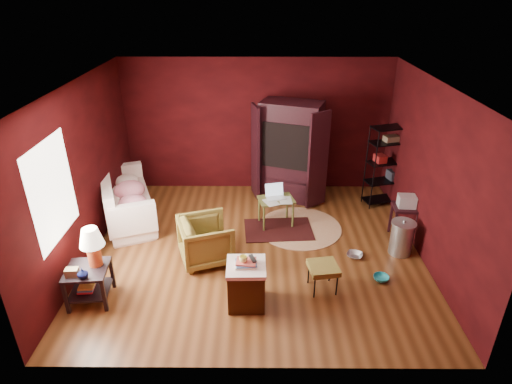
% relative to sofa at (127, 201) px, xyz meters
% --- Properties ---
extents(room, '(5.54, 5.04, 2.84)m').
position_rel_sofa_xyz_m(room, '(2.42, -1.05, 1.02)').
color(room, brown).
rests_on(room, ground).
extents(sofa, '(1.29, 2.05, 0.77)m').
position_rel_sofa_xyz_m(sofa, '(0.00, 0.00, 0.00)').
color(sofa, white).
rests_on(sofa, ground).
extents(armchair, '(0.96, 0.99, 0.81)m').
position_rel_sofa_xyz_m(armchair, '(1.66, -1.33, 0.02)').
color(armchair, black).
rests_on(armchair, ground).
extents(pet_bowl_steel, '(0.27, 0.16, 0.26)m').
position_rel_sofa_xyz_m(pet_bowl_steel, '(4.11, -1.25, -0.26)').
color(pet_bowl_steel, silver).
rests_on(pet_bowl_steel, ground).
extents(pet_bowl_turquoise, '(0.24, 0.08, 0.24)m').
position_rel_sofa_xyz_m(pet_bowl_turquoise, '(4.40, -1.87, -0.27)').
color(pet_bowl_turquoise, '#29B3C3').
rests_on(pet_bowl_turquoise, ground).
extents(vase, '(0.18, 0.19, 0.14)m').
position_rel_sofa_xyz_m(vase, '(0.14, -2.53, 0.23)').
color(vase, '#0D1444').
rests_on(vase, side_table).
extents(mug, '(0.12, 0.09, 0.11)m').
position_rel_sofa_xyz_m(mug, '(2.30, -2.42, 0.40)').
color(mug, '#FFF67C').
rests_on(mug, hamper).
extents(side_table, '(0.62, 0.62, 1.13)m').
position_rel_sofa_xyz_m(side_table, '(0.16, -2.28, 0.29)').
color(side_table, black).
rests_on(side_table, ground).
extents(sofa_cushions, '(1.47, 2.18, 0.85)m').
position_rel_sofa_xyz_m(sofa_cushions, '(-0.03, -0.02, 0.03)').
color(sofa_cushions, white).
rests_on(sofa_cushions, sofa).
extents(hamper, '(0.55, 0.55, 0.76)m').
position_rel_sofa_xyz_m(hamper, '(2.34, -2.40, -0.04)').
color(hamper, '#492810').
rests_on(hamper, ground).
extents(footstool, '(0.48, 0.48, 0.43)m').
position_rel_sofa_xyz_m(footstool, '(3.46, -2.08, -0.02)').
color(footstool, black).
rests_on(footstool, ground).
extents(rug_round, '(1.99, 1.99, 0.01)m').
position_rel_sofa_xyz_m(rug_round, '(3.27, -0.32, -0.38)').
color(rug_round, beige).
rests_on(rug_round, ground).
extents(rug_oriental, '(1.29, 0.91, 0.01)m').
position_rel_sofa_xyz_m(rug_oriental, '(2.87, -0.41, -0.37)').
color(rug_oriental, '#431212').
rests_on(rug_oriental, ground).
extents(laptop_desk, '(0.72, 0.62, 0.78)m').
position_rel_sofa_xyz_m(laptop_desk, '(2.83, -0.20, 0.10)').
color(laptop_desk, brown).
rests_on(laptop_desk, ground).
extents(tv_armoire, '(1.51, 1.16, 2.04)m').
position_rel_sofa_xyz_m(tv_armoire, '(3.14, 0.95, 0.68)').
color(tv_armoire, black).
rests_on(tv_armoire, ground).
extents(wire_shelving, '(0.87, 0.56, 1.65)m').
position_rel_sofa_xyz_m(wire_shelving, '(5.08, 0.69, 0.52)').
color(wire_shelving, black).
rests_on(wire_shelving, ground).
extents(small_stand, '(0.45, 0.45, 0.84)m').
position_rel_sofa_xyz_m(small_stand, '(5.06, -0.63, 0.24)').
color(small_stand, black).
rests_on(small_stand, ground).
extents(trash_can, '(0.52, 0.52, 0.63)m').
position_rel_sofa_xyz_m(trash_can, '(4.89, -1.12, -0.09)').
color(trash_can, silver).
rests_on(trash_can, ground).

